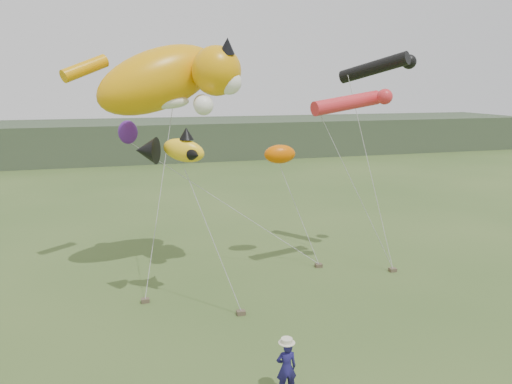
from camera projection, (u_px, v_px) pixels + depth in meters
ground at (299, 369)px, 14.47m from camera, size 120.00×120.00×0.00m
headland at (131, 141)px, 55.25m from camera, size 90.00×13.00×4.00m
festival_attendant at (286, 368)px, 13.16m from camera, size 0.58×0.40×1.51m
sandbag_anchors at (236, 298)px, 19.05m from camera, size 15.87×5.54×0.16m
cat_kite at (171, 79)px, 20.09m from camera, size 7.04×4.01×3.99m
fish_kite at (170, 150)px, 17.41m from camera, size 2.67×1.73×1.33m
tube_kites at (368, 83)px, 21.21m from camera, size 5.48×4.03×2.63m
misc_kites at (228, 147)px, 22.32m from camera, size 7.66×2.68×1.92m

